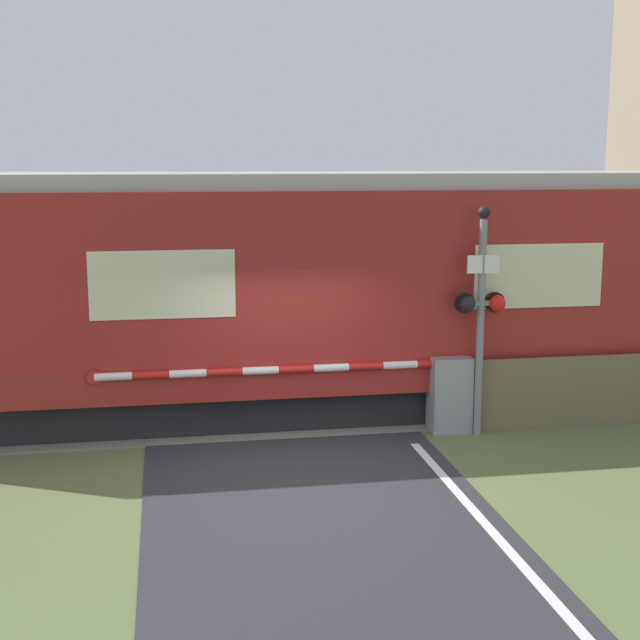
# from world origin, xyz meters

# --- Properties ---
(ground_plane) EXTENTS (80.00, 80.00, 0.00)m
(ground_plane) POSITION_xyz_m (0.00, 0.00, 0.00)
(ground_plane) COLOR #5B6B3D
(track_bed) EXTENTS (36.00, 3.20, 0.13)m
(track_bed) POSITION_xyz_m (0.00, 3.17, 0.02)
(track_bed) COLOR slate
(track_bed) RESTS_ON ground_plane
(train) EXTENTS (20.13, 3.07, 3.83)m
(train) POSITION_xyz_m (3.82, 3.17, 1.96)
(train) COLOR black
(train) RESTS_ON ground_plane
(crossing_barrier) EXTENTS (5.56, 0.44, 1.15)m
(crossing_barrier) POSITION_xyz_m (2.02, 1.60, 0.66)
(crossing_barrier) COLOR gray
(crossing_barrier) RESTS_ON ground_plane
(signal_post) EXTENTS (0.76, 0.26, 3.38)m
(signal_post) POSITION_xyz_m (2.83, 1.34, 1.92)
(signal_post) COLOR gray
(signal_post) RESTS_ON ground_plane
(roadside_fence) EXTENTS (3.78, 0.06, 1.10)m
(roadside_fence) POSITION_xyz_m (4.45, 1.47, 0.55)
(roadside_fence) COLOR #726047
(roadside_fence) RESTS_ON ground_plane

